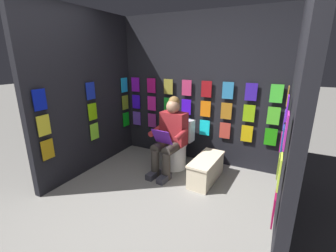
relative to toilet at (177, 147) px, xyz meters
name	(u,v)px	position (x,y,z in m)	size (l,w,h in m)	color
ground_plane	(126,232)	(-0.17, 1.65, -0.33)	(30.00, 30.00, 0.00)	gray
display_wall_back	(198,91)	(-0.17, -0.45, 0.89)	(2.86, 0.14, 2.44)	black
display_wall_left	(296,113)	(-1.60, 0.63, 0.89)	(0.14, 2.05, 2.44)	black
display_wall_right	(87,93)	(1.26, 0.63, 0.89)	(0.14, 2.05, 2.44)	black
toilet	(177,147)	(0.00, 0.00, 0.00)	(0.43, 0.57, 0.77)	white
person_reading	(170,135)	(0.02, 0.23, 0.27)	(0.55, 0.71, 1.19)	maroon
comic_longbox_near	(206,169)	(-0.59, 0.25, -0.15)	(0.35, 0.79, 0.36)	beige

